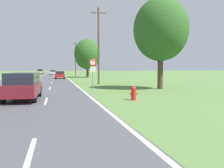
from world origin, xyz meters
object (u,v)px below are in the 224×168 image
(traffic_sign, at_px, (93,67))
(car_maroon_van_nearest, at_px, (23,85))
(tree_behind_sign, at_px, (161,30))
(car_red_hatchback_approaching, at_px, (60,75))
(car_silver_sedan_mid_near, at_px, (53,72))
(fire_hydrant, at_px, (134,93))
(tree_mid_treeline, at_px, (87,54))
(car_champagne_sedan_mid_far, at_px, (40,72))

(traffic_sign, bearing_deg, car_maroon_van_nearest, -136.83)
(tree_behind_sign, distance_m, car_red_hatchback_approaching, 26.32)
(car_red_hatchback_approaching, distance_m, car_silver_sedan_mid_near, 31.61)
(car_red_hatchback_approaching, bearing_deg, tree_behind_sign, 21.32)
(fire_hydrant, distance_m, car_maroon_van_nearest, 6.52)
(car_red_hatchback_approaching, bearing_deg, car_maroon_van_nearest, -2.81)
(traffic_sign, height_order, tree_mid_treeline, tree_mid_treeline)
(fire_hydrant, relative_size, traffic_sign, 0.31)
(car_silver_sedan_mid_near, bearing_deg, car_red_hatchback_approaching, 3.88)
(fire_hydrant, relative_size, car_red_hatchback_approaching, 0.23)
(car_silver_sedan_mid_near, bearing_deg, car_maroon_van_nearest, 0.00)
(traffic_sign, distance_m, car_maroon_van_nearest, 6.74)
(traffic_sign, bearing_deg, tree_mid_treeline, 83.38)
(tree_mid_treeline, bearing_deg, car_red_hatchback_approaching, -137.75)
(car_maroon_van_nearest, relative_size, car_silver_sedan_mid_near, 1.15)
(tree_mid_treeline, xyz_separation_m, car_red_hatchback_approaching, (-5.74, -5.22, -4.12))
(fire_hydrant, bearing_deg, car_silver_sedan_mid_near, 94.81)
(traffic_sign, relative_size, car_champagne_sedan_mid_far, 0.56)
(traffic_sign, relative_size, car_red_hatchback_approaching, 0.75)
(tree_behind_sign, height_order, car_silver_sedan_mid_near, tree_behind_sign)
(fire_hydrant, distance_m, traffic_sign, 6.57)
(car_maroon_van_nearest, height_order, car_champagne_sedan_mid_far, car_champagne_sedan_mid_far)
(tree_behind_sign, xyz_separation_m, car_maroon_van_nearest, (-11.09, -5.13, -4.46))
(fire_hydrant, bearing_deg, tree_mid_treeline, 86.74)
(tree_behind_sign, relative_size, car_silver_sedan_mid_near, 2.00)
(car_red_hatchback_approaching, relative_size, car_champagne_sedan_mid_far, 0.74)
(car_maroon_van_nearest, relative_size, car_red_hatchback_approaching, 1.34)
(tree_mid_treeline, bearing_deg, car_silver_sedan_mid_near, 105.62)
(car_maroon_van_nearest, bearing_deg, tree_behind_sign, 116.45)
(tree_behind_sign, xyz_separation_m, car_champagne_sedan_mid_far, (-14.44, 66.33, -4.48))
(tree_behind_sign, bearing_deg, car_red_hatchback_approaching, 109.08)
(fire_hydrant, relative_size, tree_mid_treeline, 0.10)
(tree_behind_sign, bearing_deg, car_maroon_van_nearest, -155.16)
(traffic_sign, distance_m, tree_behind_sign, 7.10)
(fire_hydrant, relative_size, tree_behind_sign, 0.10)
(car_red_hatchback_approaching, height_order, car_champagne_sedan_mid_far, car_champagne_sedan_mid_far)
(tree_mid_treeline, distance_m, car_silver_sedan_mid_near, 27.67)
(tree_behind_sign, height_order, car_red_hatchback_approaching, tree_behind_sign)
(car_maroon_van_nearest, bearing_deg, fire_hydrant, 76.76)
(tree_mid_treeline, distance_m, car_maroon_van_nearest, 36.06)
(car_maroon_van_nearest, bearing_deg, car_silver_sedan_mid_near, -179.32)
(fire_hydrant, bearing_deg, traffic_sign, 103.03)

